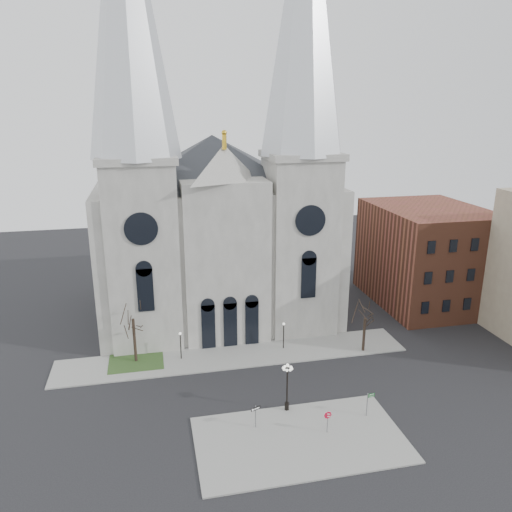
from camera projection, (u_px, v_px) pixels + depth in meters
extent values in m
plane|color=black|center=(254.00, 411.00, 47.07)|extent=(160.00, 160.00, 0.00)
cube|color=gray|center=(300.00, 439.00, 42.98)|extent=(18.00, 10.00, 0.14)
cube|color=gray|center=(234.00, 356.00, 57.33)|extent=(40.00, 6.00, 0.14)
cube|color=#29481F|center=(136.00, 361.00, 56.03)|extent=(6.00, 5.00, 0.18)
cube|color=gray|center=(215.00, 246.00, 68.77)|extent=(30.00, 24.00, 18.00)
pyramid|color=#2D3035|center=(212.00, 135.00, 64.41)|extent=(33.00, 26.40, 6.00)
cube|color=gray|center=(143.00, 254.00, 58.31)|extent=(8.00, 8.00, 22.00)
cylinder|color=black|center=(141.00, 229.00, 53.36)|extent=(3.60, 0.30, 3.60)
cube|color=gray|center=(299.00, 245.00, 62.17)|extent=(8.00, 8.00, 22.00)
cone|color=#B8BEC1|center=(305.00, 6.00, 54.32)|extent=(9.92, 9.92, 32.00)
cylinder|color=black|center=(310.00, 220.00, 57.22)|extent=(3.60, 0.30, 3.60)
cube|color=gray|center=(226.00, 263.00, 59.20)|extent=(10.00, 5.00, 19.50)
pyramid|color=gray|center=(224.00, 163.00, 55.78)|extent=(11.00, 5.00, 4.00)
cube|color=brown|center=(426.00, 255.00, 71.70)|extent=(14.00, 18.00, 14.00)
cylinder|color=black|center=(135.00, 341.00, 55.29)|extent=(0.32, 0.32, 5.25)
cylinder|color=black|center=(364.00, 335.00, 57.92)|extent=(0.32, 0.32, 4.20)
cylinder|color=black|center=(181.00, 346.00, 56.13)|extent=(0.12, 0.12, 3.00)
sphere|color=white|center=(180.00, 334.00, 55.66)|extent=(0.32, 0.32, 0.32)
cylinder|color=black|center=(284.00, 336.00, 58.56)|extent=(0.12, 0.12, 3.00)
sphere|color=white|center=(284.00, 324.00, 58.10)|extent=(0.32, 0.32, 0.32)
cylinder|color=slate|center=(327.00, 422.00, 43.52)|extent=(0.08, 0.08, 2.08)
cylinder|color=#B30B27|center=(328.00, 415.00, 43.31)|extent=(0.70, 0.26, 0.72)
cylinder|color=white|center=(328.00, 415.00, 43.31)|extent=(0.75, 0.26, 0.78)
cube|color=white|center=(328.00, 414.00, 43.27)|extent=(0.38, 0.14, 0.09)
cube|color=white|center=(328.00, 416.00, 43.34)|extent=(0.44, 0.16, 0.09)
cylinder|color=black|center=(287.00, 390.00, 46.46)|extent=(0.15, 0.15, 4.28)
cylinder|color=black|center=(287.00, 406.00, 46.97)|extent=(0.41, 0.41, 0.74)
sphere|color=white|center=(288.00, 365.00, 45.71)|extent=(0.30, 0.30, 0.30)
cylinder|color=slate|center=(256.00, 417.00, 44.18)|extent=(0.09, 0.09, 2.20)
cube|color=black|center=(256.00, 408.00, 43.93)|extent=(0.91, 0.38, 0.31)
cylinder|color=slate|center=(367.00, 404.00, 45.84)|extent=(0.10, 0.10, 2.33)
cube|color=#0C5619|center=(371.00, 394.00, 45.66)|extent=(0.66, 0.11, 0.16)
cube|color=#0C5619|center=(371.00, 396.00, 45.72)|extent=(0.66, 0.11, 0.16)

